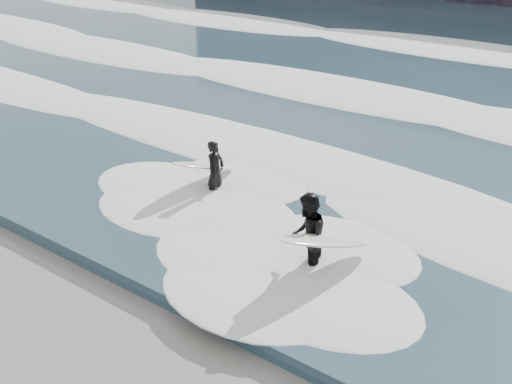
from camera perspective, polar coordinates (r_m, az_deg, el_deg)
foam_near at (r=15.57m, az=7.21°, el=1.16°), size 60.00×3.20×0.20m
foam_mid at (r=21.55m, az=17.00°, el=6.99°), size 60.00×4.00×0.24m
surfer_left at (r=15.08m, az=-3.97°, el=1.99°), size 0.91×2.12×1.50m
surfer_right at (r=11.85m, az=4.86°, el=-4.07°), size 1.47×2.33×1.72m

